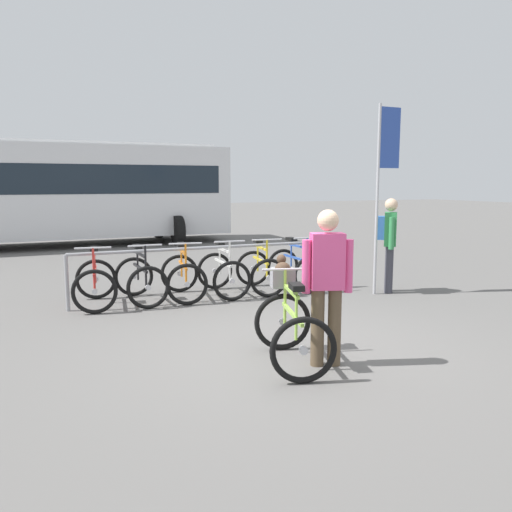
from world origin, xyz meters
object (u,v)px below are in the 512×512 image
object	(u,v)px
racked_bike_white	(223,273)
bus_distant	(60,188)
racked_bike_red	(95,283)
person_with_featured_bike	(327,281)
pedestrian_with_backpack	(389,239)
racked_bike_orange	(183,276)
racked_bike_black	(141,279)
banner_flag	(385,163)
racked_bike_yellow	(261,271)
featured_bicycle	(290,317)
racked_bike_blue	(296,268)

from	to	relation	value
racked_bike_white	bus_distant	distance (m)	8.80
racked_bike_red	person_with_featured_bike	size ratio (longest dim) A/B	0.73
pedestrian_with_backpack	person_with_featured_bike	bearing A→B (deg)	-137.89
racked_bike_orange	racked_bike_white	distance (m)	0.70
racked_bike_black	pedestrian_with_backpack	xyz separation A→B (m)	(4.10, -1.04, 0.57)
banner_flag	racked_bike_red	bearing A→B (deg)	166.52
racked_bike_red	pedestrian_with_backpack	bearing A→B (deg)	-12.47
racked_bike_white	pedestrian_with_backpack	world-z (taller)	pedestrian_with_backpack
racked_bike_black	racked_bike_yellow	bearing A→B (deg)	-1.78
racked_bike_white	featured_bicycle	bearing A→B (deg)	-99.11
racked_bike_yellow	racked_bike_black	bearing A→B (deg)	178.22
racked_bike_red	racked_bike_yellow	size ratio (longest dim) A/B	1.00
pedestrian_with_backpack	banner_flag	xyz separation A→B (m)	(-0.18, -0.05, 1.29)
racked_bike_red	person_with_featured_bike	world-z (taller)	person_with_featured_bike
person_with_featured_bike	bus_distant	xyz separation A→B (m)	(-1.70, 12.15, 0.83)
racked_bike_red	pedestrian_with_backpack	world-z (taller)	pedestrian_with_backpack
racked_bike_yellow	banner_flag	bearing A→B (deg)	-29.25
racked_bike_black	pedestrian_with_backpack	bearing A→B (deg)	-14.23
person_with_featured_bike	racked_bike_yellow	bearing A→B (deg)	75.28
racked_bike_black	banner_flag	world-z (taller)	banner_flag
racked_bike_red	racked_bike_blue	size ratio (longest dim) A/B	1.10
racked_bike_orange	racked_bike_white	bearing A→B (deg)	-1.78
racked_bike_yellow	racked_bike_blue	size ratio (longest dim) A/B	1.10
racked_bike_white	racked_bike_blue	world-z (taller)	same
racked_bike_black	banner_flag	size ratio (longest dim) A/B	0.35
racked_bike_red	racked_bike_black	world-z (taller)	same
racked_bike_black	bus_distant	bearing A→B (deg)	93.78
racked_bike_red	racked_bike_white	distance (m)	2.10
person_with_featured_bike	banner_flag	world-z (taller)	banner_flag
racked_bike_white	banner_flag	distance (m)	3.30
person_with_featured_bike	pedestrian_with_backpack	distance (m)	4.00
racked_bike_blue	bus_distant	xyz separation A→B (m)	(-3.36, 8.52, 1.37)
featured_bicycle	person_with_featured_bike	world-z (taller)	person_with_featured_bike
featured_bicycle	racked_bike_orange	bearing A→B (deg)	92.55
racked_bike_red	racked_bike_blue	bearing A→B (deg)	-1.78
racked_bike_white	featured_bicycle	world-z (taller)	featured_bicycle
racked_bike_red	banner_flag	size ratio (longest dim) A/B	0.37
racked_bike_orange	featured_bicycle	xyz separation A→B (m)	(0.15, -3.43, 0.12)
person_with_featured_bike	racked_bike_orange	bearing A→B (deg)	96.77
racked_bike_red	bus_distant	bearing A→B (deg)	89.03
featured_bicycle	person_with_featured_bike	size ratio (longest dim) A/B	0.76
racked_bike_orange	banner_flag	xyz separation A→B (m)	(3.22, -1.06, 1.86)
racked_bike_red	featured_bicycle	xyz separation A→B (m)	(1.55, -3.47, 0.12)
banner_flag	pedestrian_with_backpack	bearing A→B (deg)	14.06
person_with_featured_bike	racked_bike_white	bearing A→B (deg)	85.94
racked_bike_orange	racked_bike_yellow	size ratio (longest dim) A/B	1.01
racked_bike_orange	banner_flag	bearing A→B (deg)	-18.28
featured_bicycle	bus_distant	distance (m)	12.03
racked_bike_blue	person_with_featured_bike	distance (m)	4.03
racked_bike_red	banner_flag	distance (m)	5.10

